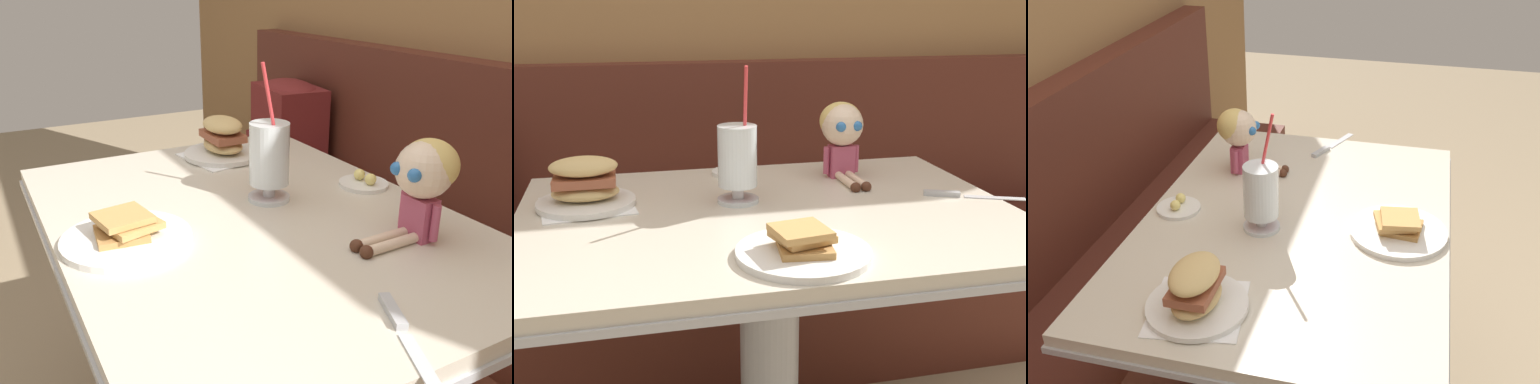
% 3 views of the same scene
% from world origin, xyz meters
% --- Properties ---
extents(booth_bench, '(2.60, 0.48, 1.00)m').
position_xyz_m(booth_bench, '(0.00, 0.81, 0.33)').
color(booth_bench, '#512319').
rests_on(booth_bench, ground).
extents(diner_table, '(1.11, 0.81, 0.74)m').
position_xyz_m(diner_table, '(0.00, 0.18, 0.54)').
color(diner_table, beige).
rests_on(diner_table, ground).
extents(toast_plate, '(0.25, 0.25, 0.06)m').
position_xyz_m(toast_plate, '(-0.00, -0.09, 0.76)').
color(toast_plate, white).
rests_on(toast_plate, diner_table).
extents(milkshake_glass, '(0.10, 0.10, 0.31)m').
position_xyz_m(milkshake_glass, '(-0.06, 0.26, 0.84)').
color(milkshake_glass, silver).
rests_on(milkshake_glass, diner_table).
extents(sandwich_plate, '(0.23, 0.23, 0.12)m').
position_xyz_m(sandwich_plate, '(-0.40, 0.30, 0.79)').
color(sandwich_plate, white).
rests_on(sandwich_plate, diner_table).
extents(butter_saucer, '(0.12, 0.12, 0.04)m').
position_xyz_m(butter_saucer, '(-0.02, 0.51, 0.75)').
color(butter_saucer, white).
rests_on(butter_saucer, diner_table).
extents(butter_knife, '(0.22, 0.11, 0.01)m').
position_xyz_m(butter_knife, '(0.46, 0.18, 0.74)').
color(butter_knife, silver).
rests_on(butter_knife, diner_table).
extents(seated_doll, '(0.11, 0.22, 0.20)m').
position_xyz_m(seated_doll, '(0.25, 0.41, 0.87)').
color(seated_doll, '#B74C6B').
rests_on(seated_doll, diner_table).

